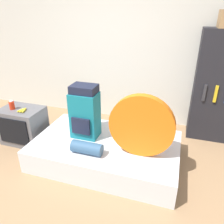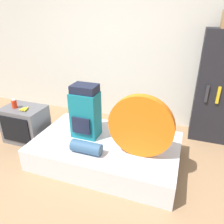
{
  "view_description": "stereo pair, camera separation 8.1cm",
  "coord_description": "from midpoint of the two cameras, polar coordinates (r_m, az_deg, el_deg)",
  "views": [
    {
      "loc": [
        1.05,
        -1.69,
        1.94
      ],
      "look_at": [
        0.29,
        0.67,
        0.76
      ],
      "focal_mm": 35.0,
      "sensor_mm": 36.0,
      "label": 1
    },
    {
      "loc": [
        1.13,
        -1.66,
        1.94
      ],
      "look_at": [
        0.29,
        0.67,
        0.76
      ],
      "focal_mm": 35.0,
      "sensor_mm": 36.0,
      "label": 2
    }
  ],
  "objects": [
    {
      "name": "backpack",
      "position": [
        2.97,
        -7.89,
        -0.11
      ],
      "size": [
        0.36,
        0.3,
        0.74
      ],
      "color": "#14707F",
      "rests_on": "bed"
    },
    {
      "name": "canister",
      "position": [
        3.63,
        -25.29,
        1.64
      ],
      "size": [
        0.08,
        0.08,
        0.14
      ],
      "color": "red",
      "rests_on": "television"
    },
    {
      "name": "tent_bag",
      "position": [
        2.56,
        6.8,
        -3.68
      ],
      "size": [
        0.78,
        0.1,
        0.78
      ],
      "color": "orange",
      "rests_on": "bed"
    },
    {
      "name": "banana_bunch",
      "position": [
        3.51,
        -22.88,
        0.45
      ],
      "size": [
        0.12,
        0.16,
        0.03
      ],
      "color": "yellow",
      "rests_on": "television"
    },
    {
      "name": "wall_back",
      "position": [
        3.98,
        1.76,
        16.06
      ],
      "size": [
        8.0,
        0.05,
        2.6
      ],
      "color": "silver",
      "rests_on": "ground_plane"
    },
    {
      "name": "sleeping_roll",
      "position": [
        2.74,
        -7.43,
        -9.3
      ],
      "size": [
        0.39,
        0.15,
        0.15
      ],
      "color": "#33567A",
      "rests_on": "bed"
    },
    {
      "name": "bookshelf",
      "position": [
        3.71,
        25.91,
        5.7
      ],
      "size": [
        0.77,
        0.39,
        1.71
      ],
      "color": "black",
      "rests_on": "ground_plane"
    },
    {
      "name": "ground_plane",
      "position": [
        2.78,
        -11.54,
        -19.47
      ],
      "size": [
        16.0,
        16.0,
        0.0
      ],
      "primitive_type": "plane",
      "color": "#997551"
    },
    {
      "name": "television",
      "position": [
        3.72,
        -22.7,
        -3.24
      ],
      "size": [
        0.64,
        0.47,
        0.57
      ],
      "color": "#5B5B60",
      "rests_on": "ground_plane"
    },
    {
      "name": "bed",
      "position": [
        3.08,
        -2.31,
        -10.07
      ],
      "size": [
        1.94,
        1.18,
        0.31
      ],
      "color": "silver",
      "rests_on": "ground_plane"
    }
  ]
}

